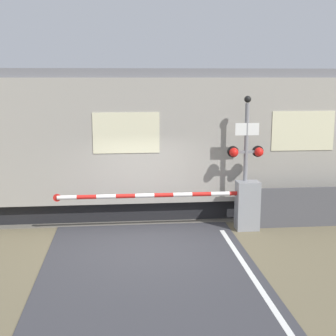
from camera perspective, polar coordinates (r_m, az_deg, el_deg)
name	(u,v)px	position (r m, az deg, el deg)	size (l,w,h in m)	color
ground_plane	(146,247)	(11.41, -2.66, -9.62)	(80.00, 80.00, 0.00)	#6B6047
track_bed	(141,208)	(14.56, -3.36, -4.93)	(36.00, 3.20, 0.13)	#666056
train	(126,140)	(14.11, -5.16, 3.44)	(17.72, 3.10, 4.25)	black
crossing_barrier	(234,204)	(12.56, 8.01, -4.36)	(5.37, 0.44, 1.31)	gray
signal_post	(246,154)	(12.50, 9.49, 1.68)	(0.97, 0.26, 3.55)	gray
roadside_fence	(319,207)	(13.41, 17.90, -4.52)	(3.61, 0.06, 1.10)	#4C4C51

